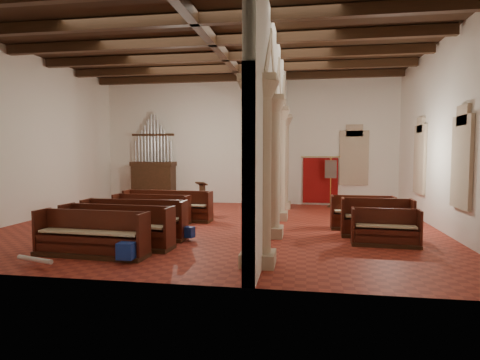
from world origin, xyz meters
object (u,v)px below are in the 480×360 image
Objects in this scene: pipe_organ at (154,175)px; processional_banner at (330,190)px; nave_pew_0 at (91,241)px; aisle_pew_0 at (385,233)px; lectern at (202,196)px.

pipe_organ is 8.45m from processional_banner.
nave_pew_0 is 7.46m from aisle_pew_0.
pipe_organ is at bearing 144.50° from aisle_pew_0.
nave_pew_0 is (-0.40, -8.89, -0.11)m from lectern.
aisle_pew_0 is (6.72, -6.66, -0.14)m from lectern.
aisle_pew_0 is at bearing -71.13° from processional_banner.
lectern is 0.64× the size of aisle_pew_0.
processional_banner is at bearing 24.70° from lectern.
lectern is 9.46m from aisle_pew_0.
nave_pew_0 reaches higher than aisle_pew_0.
processional_banner reaches higher than aisle_pew_0.
pipe_organ reaches higher than nave_pew_0.
nave_pew_0 is at bearing -159.08° from aisle_pew_0.
processional_banner is 11.43m from nave_pew_0.
aisle_pew_0 is at bearing -39.01° from pipe_organ.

